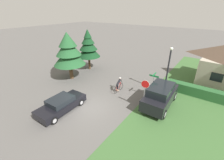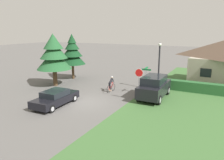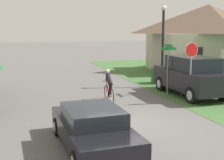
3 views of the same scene
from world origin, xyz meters
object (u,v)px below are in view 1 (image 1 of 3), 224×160
Objects in this scene: stop_sign at (145,90)px; conifer_tall_near at (69,51)px; parked_suv_right at (160,95)px; street_lamp at (168,67)px; sedan_left_lane at (61,104)px; street_name_sign at (153,82)px; cyclist at (119,85)px; conifer_tall_far at (88,46)px.

stop_sign is 0.50× the size of conifer_tall_near.
stop_sign is (-0.93, -1.54, 0.98)m from parked_suv_right.
sedan_left_lane is at bearing -126.96° from street_lamp.
street_name_sign is 0.47× the size of conifer_tall_near.
sedan_left_lane is at bearing -131.69° from street_name_sign.
parked_suv_right is 11.51m from conifer_tall_near.
cyclist is 7.31m from conifer_tall_near.
conifer_tall_far is (-11.62, 3.08, 2.29)m from parked_suv_right.
parked_suv_right is 0.84× the size of conifer_tall_near.
street_lamp is at bearing -102.44° from stop_sign.
conifer_tall_near reaches higher than street_lamp.
cyclist is (2.17, 5.74, 0.11)m from sedan_left_lane.
conifer_tall_far is at bearing 96.07° from conifer_tall_near.
sedan_left_lane is at bearing -47.92° from conifer_tall_near.
conifer_tall_far is (-0.40, 3.77, -0.19)m from conifer_tall_near.
street_name_sign is at bearing 57.28° from parked_suv_right.
street_name_sign is (-1.02, 0.63, 0.82)m from parked_suv_right.
street_name_sign is 10.98m from conifer_tall_far.
parked_suv_right is 1.45m from street_name_sign.
cyclist is at bearing -147.52° from street_lamp.
street_name_sign is (-0.63, -2.01, -1.05)m from street_lamp.
stop_sign is at bearing -97.43° from street_lamp.
parked_suv_right is at bearing 3.51° from conifer_tall_near.
street_lamp reaches higher than parked_suv_right.
stop_sign is (5.75, 4.18, 1.42)m from sedan_left_lane.
street_lamp reaches higher than stop_sign.
street_name_sign is at bearing -13.03° from conifer_tall_far.
sedan_left_lane is 10.71m from street_lamp.
parked_suv_right is 1.67× the size of stop_sign.
stop_sign reaches higher than sedan_left_lane.
conifer_tall_near is at bearing -83.93° from conifer_tall_far.
cyclist is 8.18m from conifer_tall_far.
parked_suv_right is 1.79× the size of street_name_sign.
conifer_tall_near reaches higher than parked_suv_right.
street_lamp is at bearing -39.18° from sedan_left_lane.
sedan_left_lane is 1.63× the size of street_name_sign.
street_name_sign is (3.48, 0.61, 1.14)m from cyclist.
stop_sign is at bearing -56.16° from sedan_left_lane.
stop_sign is 1.07× the size of street_name_sign.
conifer_tall_far reaches higher than sedan_left_lane.
street_lamp is (6.29, 8.36, 2.31)m from sedan_left_lane.
cyclist is at bearing -22.96° from sedan_left_lane.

